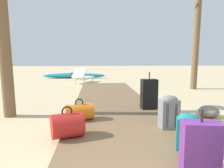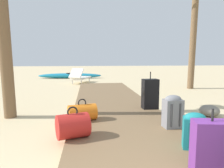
% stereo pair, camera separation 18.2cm
% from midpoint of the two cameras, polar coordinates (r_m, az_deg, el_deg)
% --- Properties ---
extents(ground_plane, '(60.00, 60.00, 0.00)m').
position_cam_midpoint_polar(ground_plane, '(4.57, 0.65, -9.03)').
color(ground_plane, '#D1BA8C').
extents(boardwalk, '(1.98, 9.23, 0.08)m').
position_cam_midpoint_polar(boardwalk, '(5.44, -0.59, -5.94)').
color(boardwalk, brown).
rests_on(boardwalk, ground).
extents(backpack_teal, '(0.34, 0.29, 0.49)m').
position_cam_midpoint_polar(backpack_teal, '(2.96, 20.15, -11.76)').
color(backpack_teal, '#197A7F').
rests_on(backpack_teal, boardwalk).
extents(duffel_bag_red, '(0.56, 0.50, 0.48)m').
position_cam_midpoint_polar(duffel_bag_red, '(3.23, -12.38, -11.16)').
color(duffel_bag_red, red).
rests_on(duffel_bag_red, boardwalk).
extents(backpack_grey, '(0.33, 0.26, 0.57)m').
position_cam_midpoint_polar(backpack_grey, '(3.70, 15.06, -7.07)').
color(backpack_grey, slate).
rests_on(backpack_grey, boardwalk).
extents(duffel_bag_orange, '(0.59, 0.43, 0.42)m').
position_cam_midpoint_polar(duffel_bag_orange, '(4.05, -9.49, -7.72)').
color(duffel_bag_orange, orange).
rests_on(duffel_bag_orange, boardwalk).
extents(suitcase_black, '(0.38, 0.26, 0.88)m').
position_cam_midpoint_polar(suitcase_black, '(4.97, 9.42, -2.69)').
color(suitcase_black, black).
rests_on(suitcase_black, boardwalk).
extents(suitcase_purple, '(0.40, 0.28, 0.69)m').
position_cam_midpoint_polar(suitcase_purple, '(2.39, 23.49, -15.86)').
color(suitcase_purple, '#6B2D84').
rests_on(suitcase_purple, boardwalk).
extents(palm_tree_far_right, '(1.90, 1.81, 4.56)m').
position_cam_midpoint_polar(palm_tree_far_right, '(9.41, 21.32, 20.61)').
color(palm_tree_far_right, brown).
rests_on(palm_tree_far_right, ground).
extents(lounge_chair, '(1.11, 1.67, 0.77)m').
position_cam_midpoint_polar(lounge_chair, '(10.67, -9.32, 1.96)').
color(lounge_chair, white).
rests_on(lounge_chair, ground).
extents(kayak, '(4.00, 0.80, 0.33)m').
position_cam_midpoint_polar(kayak, '(13.47, -11.86, 2.26)').
color(kayak, teal).
rests_on(kayak, ground).
extents(rock_right_far, '(0.59, 0.60, 0.25)m').
position_cam_midpoint_polar(rock_right_far, '(5.03, 24.33, -6.71)').
color(rock_right_far, gray).
rests_on(rock_right_far, ground).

